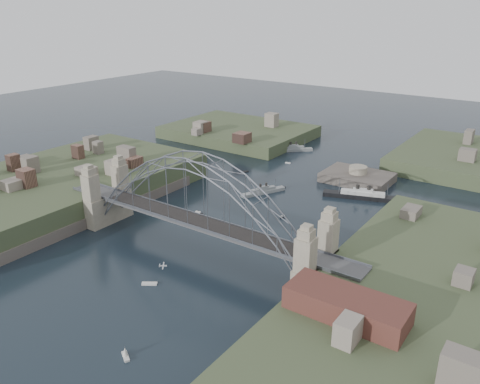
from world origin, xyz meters
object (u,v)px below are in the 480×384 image
naval_cruiser_far (293,149)px  fort_island (357,182)px  bridge (196,206)px  wharf_shed (347,305)px  naval_cruiser_near (263,191)px  ocean_liner (362,196)px

naval_cruiser_far → fort_island: bearing=-28.5°
bridge → fort_island: size_ratio=3.82×
wharf_shed → naval_cruiser_near: 77.21m
ocean_liner → bridge: bearing=-109.0°
naval_cruiser_far → ocean_liner: (42.95, -33.03, 0.09)m
fort_island → naval_cruiser_far: bearing=151.5°
wharf_shed → ocean_liner: (-24.63, 70.29, -9.08)m
naval_cruiser_far → bridge: bearing=-75.2°
fort_island → ocean_liner: bearing=-61.7°
naval_cruiser_near → ocean_liner: 30.81m
naval_cruiser_far → ocean_liner: 54.18m
bridge → naval_cruiser_near: bearing=100.8°
wharf_shed → naval_cruiser_far: size_ratio=1.52×
fort_island → naval_cruiser_far: (-35.58, 19.32, 1.17)m
naval_cruiser_far → naval_cruiser_near: bearing=-71.7°
naval_cruiser_near → bridge: bearing=-79.2°
fort_island → naval_cruiser_near: size_ratio=1.49×
wharf_shed → ocean_liner: bearing=109.3°
bridge → ocean_liner: bridge is taller
naval_cruiser_near → naval_cruiser_far: naval_cruiser_far is taller
bridge → fort_island: bearing=80.3°
bridge → naval_cruiser_far: bearing=104.8°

